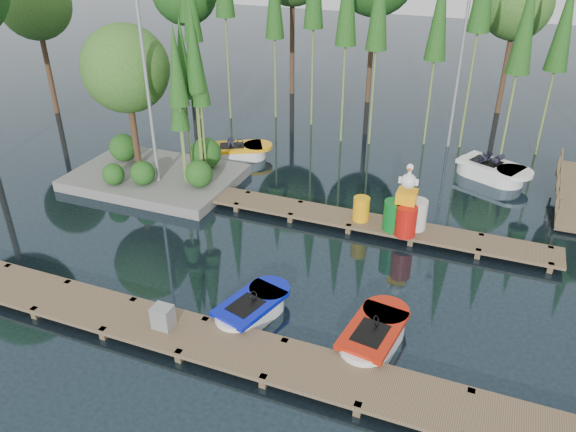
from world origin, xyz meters
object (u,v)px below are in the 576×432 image
at_px(island, 144,99).
at_px(drum_cluster, 406,212).
at_px(boat_yellow_far, 238,152).
at_px(boat_red, 374,336).
at_px(utility_cabinet, 163,317).
at_px(boat_blue, 252,309).
at_px(yellow_barrel, 361,209).

relative_size(island, drum_cluster, 2.98).
xyz_separation_m(boat_yellow_far, drum_cluster, (7.83, -3.98, 0.68)).
height_order(boat_yellow_far, drum_cluster, drum_cluster).
relative_size(boat_red, utility_cabinet, 4.59).
bearing_deg(island, boat_red, -30.82).
bearing_deg(utility_cabinet, boat_red, 18.23).
xyz_separation_m(boat_blue, drum_cluster, (2.85, 5.36, 0.73)).
height_order(boat_yellow_far, yellow_barrel, boat_yellow_far).
height_order(utility_cabinet, drum_cluster, drum_cluster).
height_order(boat_blue, utility_cabinet, utility_cabinet).
bearing_deg(utility_cabinet, boat_yellow_far, 106.93).
distance_m(utility_cabinet, yellow_barrel, 7.64).
bearing_deg(drum_cluster, yellow_barrel, 173.74).
relative_size(utility_cabinet, drum_cluster, 0.26).
distance_m(island, drum_cluster, 10.33).
xyz_separation_m(island, boat_blue, (7.19, -6.32, -2.95)).
bearing_deg(boat_yellow_far, island, -134.24).
bearing_deg(drum_cluster, island, 174.59).
relative_size(island, boat_blue, 2.59).
bearing_deg(island, drum_cluster, -5.41).
relative_size(boat_red, boat_yellow_far, 0.91).
bearing_deg(boat_red, yellow_barrel, 116.42).
bearing_deg(boat_yellow_far, drum_cluster, -35.06).
xyz_separation_m(boat_red, utility_cabinet, (-4.86, -1.60, 0.34)).
height_order(island, boat_yellow_far, island).
bearing_deg(utility_cabinet, boat_blue, 41.19).
distance_m(island, boat_blue, 10.02).
xyz_separation_m(boat_blue, utility_cabinet, (-1.69, -1.47, 0.36)).
bearing_deg(boat_red, utility_cabinet, -153.75).
relative_size(island, boat_yellow_far, 2.27).
bearing_deg(boat_yellow_far, utility_cabinet, -81.16).
relative_size(boat_blue, utility_cabinet, 4.43).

